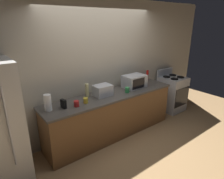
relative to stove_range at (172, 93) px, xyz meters
The scene contains 14 objects.
ground_plane 2.09m from the stove_range, 168.70° to the right, with size 8.00×8.00×0.00m, color #A87F51.
back_wall 2.23m from the stove_range, 168.41° to the left, with size 6.40×0.10×2.70m, color #B2A893.
counter_run 2.00m from the stove_range, behind, with size 2.84×0.64×0.90m.
stove_range is the anchor object (origin of this frame).
microwave 1.47m from the stove_range, behind, with size 0.48×0.35×0.27m.
toaster_oven 2.25m from the stove_range, behind, with size 0.34×0.26×0.21m, color #B7BABF.
paper_towel_roll 3.31m from the stove_range, behind, with size 0.12×0.12×0.27m, color white.
cordless_phone 3.07m from the stove_range, behind, with size 0.05×0.11×0.15m, color black.
bottle_hot_sauce 0.96m from the stove_range, 162.56° to the left, with size 0.06×0.06×0.25m, color red.
bottle_vinegar 2.52m from the stove_range, behind, with size 0.07×0.07×0.26m, color beige.
bottle_dish_soap 1.15m from the stove_range, behind, with size 0.06×0.06×0.20m, color orange.
mug_red 2.87m from the stove_range, behind, with size 0.09×0.09×0.10m, color red.
mug_green 1.77m from the stove_range, behind, with size 0.09×0.09×0.11m, color #2D8C47.
mug_yellow 2.67m from the stove_range, behind, with size 0.08×0.08×0.09m, color yellow.
Camera 1 is at (-2.18, -2.43, 2.26)m, focal length 31.04 mm.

